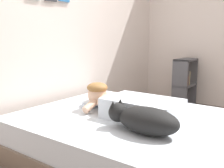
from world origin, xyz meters
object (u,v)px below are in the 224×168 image
(bed, at_px, (133,137))
(dog, at_px, (144,120))
(coffee_cup, at_px, (115,101))
(bookshelf, at_px, (184,82))
(cell_phone, at_px, (135,109))
(person_lying, at_px, (129,105))
(pillow, at_px, (102,99))

(bed, bearing_deg, dog, -137.04)
(coffee_cup, relative_size, bookshelf, 0.17)
(dog, distance_m, cell_phone, 0.64)
(person_lying, relative_size, dog, 1.60)
(bed, height_order, dog, dog)
(bed, distance_m, cell_phone, 0.31)
(cell_phone, height_order, bookshelf, bookshelf)
(coffee_cup, distance_m, bookshelf, 1.77)
(person_lying, bearing_deg, coffee_cup, 53.43)
(pillow, relative_size, bookshelf, 0.69)
(person_lying, height_order, cell_phone, person_lying)
(pillow, xyz_separation_m, bookshelf, (1.81, -0.22, -0.05))
(person_lying, xyz_separation_m, bookshelf, (2.01, 0.25, -0.10))
(pillow, height_order, coffee_cup, pillow)
(bed, height_order, cell_phone, cell_phone)
(person_lying, relative_size, coffee_cup, 7.36)
(dog, distance_m, bookshelf, 2.37)
(pillow, bearing_deg, cell_phone, -87.84)
(coffee_cup, bearing_deg, dog, -129.55)
(coffee_cup, height_order, bookshelf, bookshelf)
(pillow, bearing_deg, bed, -111.17)
(dog, height_order, bookshelf, bookshelf)
(bed, bearing_deg, pillow, 68.83)
(bed, distance_m, dog, 0.50)
(person_lying, distance_m, coffee_cup, 0.41)
(pillow, height_order, bookshelf, bookshelf)
(pillow, xyz_separation_m, cell_phone, (0.02, -0.41, -0.05))
(pillow, relative_size, person_lying, 0.57)
(pillow, relative_size, coffee_cup, 4.16)
(person_lying, bearing_deg, bookshelf, 7.08)
(dog, bearing_deg, coffee_cup, 50.45)
(pillow, relative_size, dog, 0.90)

